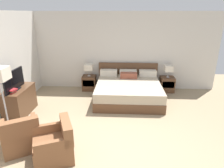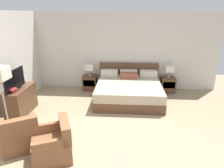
{
  "view_description": "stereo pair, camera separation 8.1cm",
  "coord_description": "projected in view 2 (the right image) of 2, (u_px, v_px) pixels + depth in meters",
  "views": [
    {
      "loc": [
        0.18,
        -3.06,
        2.6
      ],
      "look_at": [
        -0.1,
        2.11,
        0.75
      ],
      "focal_mm": 32.0,
      "sensor_mm": 36.0,
      "label": 1
    },
    {
      "loc": [
        0.26,
        -3.06,
        2.6
      ],
      "look_at": [
        -0.1,
        2.11,
        0.75
      ],
      "focal_mm": 32.0,
      "sensor_mm": 36.0,
      "label": 2
    }
  ],
  "objects": [
    {
      "name": "tv",
      "position": [
        15.0,
        80.0,
        5.1
      ],
      "size": [
        0.18,
        0.92,
        0.52
      ],
      "color": "black",
      "rests_on": "dresser"
    },
    {
      "name": "dresser",
      "position": [
        20.0,
        100.0,
        5.39
      ],
      "size": [
        0.5,
        1.07,
        0.73
      ],
      "color": "brown",
      "rests_on": "ground"
    },
    {
      "name": "table_lamp_right",
      "position": [
        169.0,
        69.0,
        6.72
      ],
      "size": [
        0.28,
        0.28,
        0.41
      ],
      "color": "#B7B7BC",
      "rests_on": "nightstand_right"
    },
    {
      "name": "nightstand_right",
      "position": [
        168.0,
        85.0,
        6.91
      ],
      "size": [
        0.47,
        0.42,
        0.52
      ],
      "color": "brown",
      "rests_on": "ground"
    },
    {
      "name": "armchair_by_window",
      "position": [
        20.0,
        135.0,
        4.0
      ],
      "size": [
        0.94,
        0.94,
        0.76
      ],
      "color": "brown",
      "rests_on": "ground"
    },
    {
      "name": "book_small_top",
      "position": [
        11.0,
        89.0,
        4.96
      ],
      "size": [
        0.28,
        0.25,
        0.03
      ],
      "primitive_type": "cube",
      "rotation": [
        0.0,
        0.0,
        -0.24
      ],
      "color": "#B7282D",
      "rests_on": "book_blue_cover"
    },
    {
      "name": "wall_back",
      "position": [
        118.0,
        51.0,
        6.95
      ],
      "size": [
        6.87,
        0.06,
        2.66
      ],
      "primitive_type": "cube",
      "color": "beige",
      "rests_on": "ground"
    },
    {
      "name": "bed",
      "position": [
        129.0,
        90.0,
        6.31
      ],
      "size": [
        2.06,
        2.01,
        0.95
      ],
      "color": "brown",
      "rests_on": "ground"
    },
    {
      "name": "book_red_cover",
      "position": [
        11.0,
        92.0,
        4.98
      ],
      "size": [
        0.22,
        0.22,
        0.02
      ],
      "primitive_type": "cube",
      "rotation": [
        0.0,
        0.0,
        -0.15
      ],
      "color": "#B7282D",
      "rests_on": "dresser"
    },
    {
      "name": "book_blue_cover",
      "position": [
        11.0,
        91.0,
        4.97
      ],
      "size": [
        0.21,
        0.18,
        0.04
      ],
      "primitive_type": "cube",
      "rotation": [
        0.0,
        0.0,
        -0.1
      ],
      "color": "#2D7042",
      "rests_on": "book_red_cover"
    },
    {
      "name": "table_lamp_left",
      "position": [
        89.0,
        67.0,
        6.9
      ],
      "size": [
        0.28,
        0.28,
        0.41
      ],
      "color": "#B7B7BC",
      "rests_on": "nightstand_left"
    },
    {
      "name": "nightstand_left",
      "position": [
        90.0,
        83.0,
        7.09
      ],
      "size": [
        0.47,
        0.42,
        0.52
      ],
      "color": "brown",
      "rests_on": "ground"
    },
    {
      "name": "ground_plane",
      "position": [
        109.0,
        159.0,
        3.76
      ],
      "size": [
        11.51,
        11.51,
        0.0
      ],
      "primitive_type": "plane",
      "color": "#998466"
    },
    {
      "name": "armchair_companion",
      "position": [
        54.0,
        145.0,
        3.72
      ],
      "size": [
        0.9,
        0.89,
        0.76
      ],
      "color": "brown",
      "rests_on": "ground"
    },
    {
      "name": "wall_left",
      "position": [
        1.0,
        66.0,
        5.02
      ],
      "size": [
        0.06,
        5.64,
        2.66
      ],
      "primitive_type": "cube",
      "color": "beige",
      "rests_on": "ground"
    }
  ]
}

